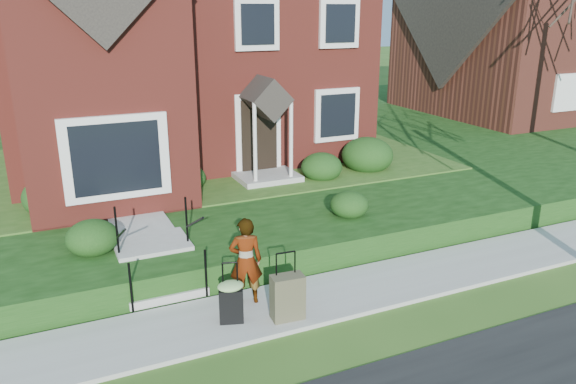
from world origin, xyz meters
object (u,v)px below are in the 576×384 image
front_steps (157,261)px  suitcase_black (231,299)px  woman (246,261)px  suitcase_olive (288,297)px

front_steps → suitcase_black: 2.14m
woman → front_steps: bearing=-35.2°
woman → suitcase_black: woman is taller
suitcase_olive → suitcase_black: bearing=166.6°
woman → suitcase_black: bearing=63.4°
front_steps → woman: 1.96m
front_steps → suitcase_olive: (1.65, -2.28, -0.01)m
front_steps → woman: size_ratio=1.29×
suitcase_black → suitcase_olive: (0.88, -0.28, -0.01)m
front_steps → suitcase_black: (0.77, -1.99, 0.01)m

